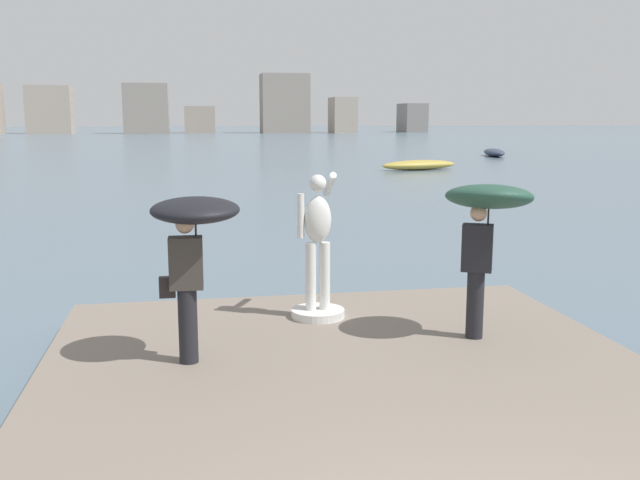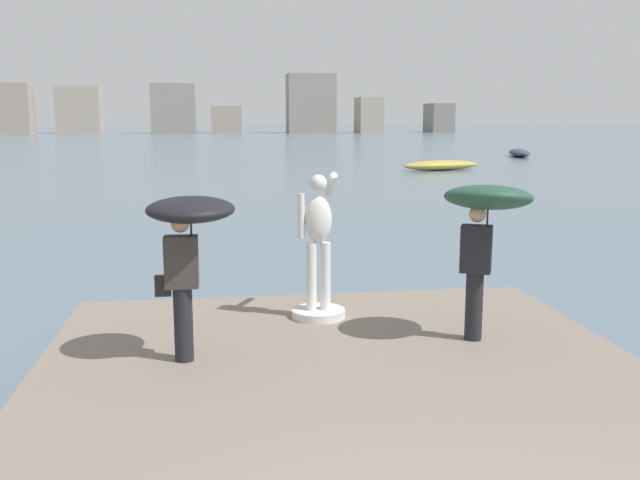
{
  "view_description": "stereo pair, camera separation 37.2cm",
  "coord_description": "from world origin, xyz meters",
  "px_view_note": "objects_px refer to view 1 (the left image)",
  "views": [
    {
      "loc": [
        -1.74,
        -3.05,
        3.23
      ],
      "look_at": [
        0.0,
        6.4,
        1.55
      ],
      "focal_mm": 39.92,
      "sensor_mm": 36.0,
      "label": 1
    },
    {
      "loc": [
        -1.37,
        -3.11,
        3.23
      ],
      "look_at": [
        0.0,
        6.4,
        1.55
      ],
      "focal_mm": 39.92,
      "sensor_mm": 36.0,
      "label": 2
    }
  ],
  "objects_px": {
    "onlooker_left": "(192,232)",
    "onlooker_right": "(486,213)",
    "statue_white_figure": "(318,259)",
    "boat_mid": "(494,152)",
    "boat_near": "(419,165)"
  },
  "relations": [
    {
      "from": "onlooker_left",
      "to": "onlooker_right",
      "type": "bearing_deg",
      "value": 3.88
    },
    {
      "from": "onlooker_left",
      "to": "boat_mid",
      "type": "height_order",
      "value": "onlooker_left"
    },
    {
      "from": "statue_white_figure",
      "to": "boat_near",
      "type": "bearing_deg",
      "value": 69.34
    },
    {
      "from": "onlooker_left",
      "to": "boat_near",
      "type": "height_order",
      "value": "onlooker_left"
    },
    {
      "from": "onlooker_left",
      "to": "boat_near",
      "type": "distance_m",
      "value": 36.24
    },
    {
      "from": "boat_near",
      "to": "boat_mid",
      "type": "relative_size",
      "value": 1.02
    },
    {
      "from": "onlooker_left",
      "to": "statue_white_figure",
      "type": "bearing_deg",
      "value": 42.24
    },
    {
      "from": "statue_white_figure",
      "to": "boat_near",
      "type": "height_order",
      "value": "statue_white_figure"
    },
    {
      "from": "boat_mid",
      "to": "onlooker_right",
      "type": "bearing_deg",
      "value": -114.2
    },
    {
      "from": "onlooker_right",
      "to": "statue_white_figure",
      "type": "bearing_deg",
      "value": 145.46
    },
    {
      "from": "statue_white_figure",
      "to": "boat_mid",
      "type": "height_order",
      "value": "statue_white_figure"
    },
    {
      "from": "boat_mid",
      "to": "statue_white_figure",
      "type": "bearing_deg",
      "value": -116.8
    },
    {
      "from": "onlooker_left",
      "to": "boat_mid",
      "type": "distance_m",
      "value": 52.76
    },
    {
      "from": "onlooker_left",
      "to": "boat_mid",
      "type": "relative_size",
      "value": 0.38
    },
    {
      "from": "onlooker_left",
      "to": "onlooker_right",
      "type": "distance_m",
      "value": 3.66
    }
  ]
}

